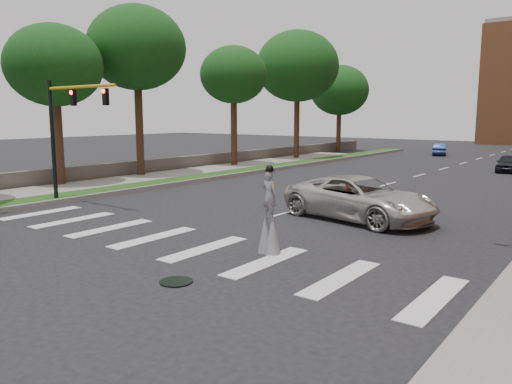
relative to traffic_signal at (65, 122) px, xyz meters
name	(u,v)px	position (x,y,z in m)	size (l,w,h in m)	color
ground_plane	(157,249)	(9.78, -3.00, -4.15)	(160.00, 160.00, 0.00)	black
grass_median	(250,171)	(-1.72, 17.00, -4.03)	(2.00, 60.00, 0.25)	#1C4212
median_curb	(260,171)	(-0.67, 17.00, -4.01)	(0.20, 60.00, 0.28)	gray
sidewalk_left	(123,181)	(-4.72, 7.00, -4.06)	(4.00, 60.00, 0.18)	gray
stone_wall	(215,160)	(-7.22, 19.00, -3.60)	(0.50, 56.00, 1.10)	#534F47
manhole	(176,282)	(12.78, -5.00, -4.13)	(0.90, 0.90, 0.04)	black
traffic_signal	(65,122)	(0.00, 0.00, 0.00)	(5.30, 0.23, 6.20)	black
stilt_performer	(269,220)	(13.13, -1.14, -3.03)	(0.84, 0.57, 2.92)	#382316
suv_crossing	(360,198)	(13.15, 5.56, -3.21)	(3.11, 6.74, 1.87)	beige
car_near	(508,163)	(14.55, 29.57, -3.47)	(1.60, 3.97, 1.35)	black
car_mid	(440,149)	(5.06, 43.16, -3.50)	(1.39, 3.98, 1.31)	navy
tree_1	(54,66)	(-6.38, 3.48, 3.30)	(5.88, 5.88, 10.00)	#382316
tree_2	(137,48)	(-6.18, 9.78, 4.97)	(6.94, 6.94, 12.12)	#382316
tree_3	(234,75)	(-5.41, 19.55, 3.67)	(5.75, 5.75, 10.33)	#382316
tree_4	(297,66)	(-5.05, 29.11, 5.11)	(8.26, 8.26, 12.79)	#382316
tree_5	(340,90)	(-6.34, 40.65, 3.23)	(7.00, 7.00, 10.38)	#382316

